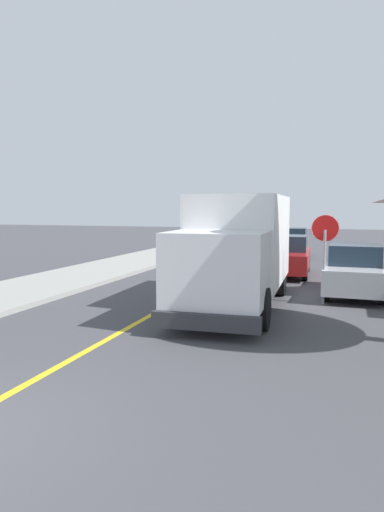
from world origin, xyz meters
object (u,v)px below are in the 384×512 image
at_px(parked_car_near, 287,256).
at_px(stop_sign, 325,242).
at_px(parked_van_across, 355,271).
at_px(box_truck, 238,245).
at_px(parked_car_mid, 292,243).

distance_m(parked_car_near, stop_sign, 6.10).
bearing_deg(parked_van_across, box_truck, -139.13).
relative_size(box_truck, parked_car_near, 1.62).
xyz_separation_m(parked_car_near, parked_van_across, (2.65, -3.94, 0.00)).
bearing_deg(box_truck, parked_van_across, 40.87).
distance_m(box_truck, parked_car_mid, 14.26).
distance_m(parked_car_near, parked_car_mid, 7.48).
bearing_deg(box_truck, parked_car_near, 84.75).
bearing_deg(stop_sign, parked_van_across, 63.37).
bearing_deg(box_truck, parked_car_mid, 89.94).
height_order(parked_car_mid, parked_van_across, same).
relative_size(box_truck, parked_van_across, 1.63).
xyz_separation_m(box_truck, parked_car_near, (0.62, 6.77, -0.97)).
relative_size(parked_car_mid, stop_sign, 1.68).
bearing_deg(parked_car_near, parked_car_mid, 94.66).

